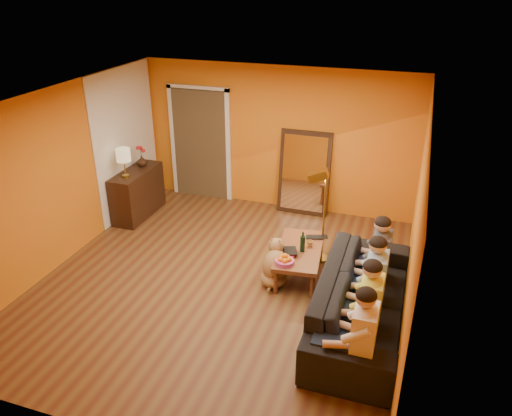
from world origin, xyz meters
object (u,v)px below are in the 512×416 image
(person_far_left, at_px, (363,338))
(person_far_right, at_px, (380,259))
(mirror_frame, at_px, (304,173))
(sideboard, at_px, (138,193))
(floor_lamp, at_px, (324,218))
(coffee_table, at_px, (299,261))
(dog, at_px, (275,263))
(tumbler, at_px, (310,244))
(person_mid_left, at_px, (370,308))
(sofa, at_px, (362,300))
(vase, at_px, (142,161))
(laptop, at_px, (317,239))
(person_mid_right, at_px, (375,281))
(table_lamp, at_px, (124,163))
(wine_bottle, at_px, (303,242))

(person_far_left, xyz_separation_m, person_far_right, (0.00, 1.65, 0.00))
(mirror_frame, distance_m, sideboard, 3.01)
(mirror_frame, bearing_deg, floor_lamp, -66.73)
(sideboard, height_order, coffee_table, sideboard)
(dog, bearing_deg, tumbler, 53.11)
(person_mid_left, distance_m, tumbler, 1.78)
(sofa, distance_m, coffee_table, 1.35)
(vase, bearing_deg, person_far_left, -35.65)
(person_far_right, xyz_separation_m, laptop, (-0.96, 0.59, -0.18))
(floor_lamp, relative_size, laptop, 4.45)
(dog, distance_m, person_mid_right, 1.50)
(table_lamp, distance_m, sofa, 4.58)
(wine_bottle, bearing_deg, floor_lamp, 71.56)
(table_lamp, distance_m, laptop, 3.50)
(mirror_frame, height_order, floor_lamp, mirror_frame)
(coffee_table, xyz_separation_m, floor_lamp, (0.23, 0.50, 0.51))
(laptop, bearing_deg, wine_bottle, -124.78)
(coffee_table, xyz_separation_m, laptop, (0.18, 0.35, 0.22))
(sofa, height_order, person_far_left, person_far_left)
(sideboard, bearing_deg, person_mid_left, -28.11)
(mirror_frame, bearing_deg, vase, -163.43)
(dog, xyz_separation_m, person_far_left, (1.40, -1.55, 0.28))
(floor_lamp, relative_size, dog, 2.15)
(coffee_table, xyz_separation_m, person_mid_left, (1.14, -1.34, 0.40))
(mirror_frame, bearing_deg, tumbler, -73.93)
(person_far_right, relative_size, wine_bottle, 3.94)
(person_mid_left, relative_size, tumbler, 12.82)
(person_far_left, relative_size, person_mid_left, 1.00)
(sofa, bearing_deg, person_far_right, -11.31)
(coffee_table, height_order, tumbler, tumbler)
(table_lamp, distance_m, person_mid_right, 4.64)
(person_mid_right, distance_m, wine_bottle, 1.31)
(coffee_table, xyz_separation_m, person_far_left, (1.14, -1.89, 0.40))
(person_far_left, bearing_deg, sideboard, 146.58)
(person_far_left, distance_m, laptop, 2.44)
(wine_bottle, xyz_separation_m, vase, (-3.28, 1.30, 0.37))
(person_far_right, bearing_deg, table_lamp, 167.94)
(person_mid_left, bearing_deg, person_mid_right, 90.00)
(coffee_table, distance_m, tumbler, 0.31)
(tumbler, height_order, laptop, tumbler)
(person_mid_right, height_order, tumbler, person_mid_right)
(person_mid_right, xyz_separation_m, vase, (-4.37, 2.03, 0.34))
(sofa, bearing_deg, person_far_left, -172.59)
(sofa, distance_m, laptop, 1.49)
(table_lamp, relative_size, vase, 2.58)
(sideboard, xyz_separation_m, person_far_right, (4.37, -1.23, 0.18))
(mirror_frame, xyz_separation_m, coffee_table, (0.44, -2.08, -0.55))
(sofa, distance_m, tumbler, 1.34)
(table_lamp, bearing_deg, person_mid_left, -24.96)
(sideboard, distance_m, person_far_right, 4.54)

